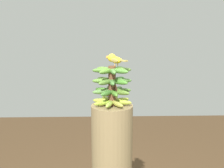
% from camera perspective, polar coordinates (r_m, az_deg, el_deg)
% --- Properties ---
extents(banana_bunch, '(0.26, 0.26, 0.26)m').
position_cam_1_polar(banana_bunch, '(1.88, -0.00, -0.42)').
color(banana_bunch, brown).
rests_on(banana_bunch, banana_tree).
extents(perched_bird, '(0.16, 0.13, 0.08)m').
position_cam_1_polar(perched_bird, '(1.86, 0.49, 4.98)').
color(perched_bird, '#C68933').
rests_on(perched_bird, banana_bunch).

